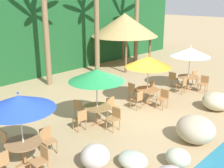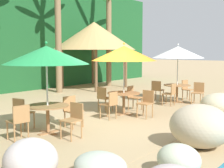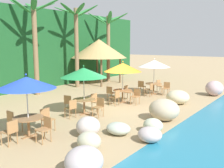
{
  "view_description": "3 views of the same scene",
  "coord_description": "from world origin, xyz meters",
  "px_view_note": "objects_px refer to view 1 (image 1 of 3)",
  "views": [
    {
      "loc": [
        -8.85,
        -7.24,
        4.92
      ],
      "look_at": [
        -0.72,
        0.56,
        1.37
      ],
      "focal_mm": 44.81,
      "sensor_mm": 36.0,
      "label": 1
    },
    {
      "loc": [
        -6.84,
        -5.88,
        2.14
      ],
      "look_at": [
        0.77,
        0.27,
        1.07
      ],
      "focal_mm": 48.91,
      "sensor_mm": 36.0,
      "label": 2
    },
    {
      "loc": [
        -10.65,
        -7.9,
        3.37
      ],
      "look_at": [
        -0.09,
        -0.08,
        1.3
      ],
      "focal_mm": 40.67,
      "sensor_mm": 36.0,
      "label": 3
    }
  ],
  "objects_px": {
    "chair_green_inland": "(80,108)",
    "palm_tree_third": "(96,7)",
    "chair_blue_right": "(42,159)",
    "palm_tree_second": "(44,9)",
    "dining_table_blue": "(24,146)",
    "chair_blue_inland": "(8,140)",
    "chair_orange_inland": "(133,90)",
    "dining_table_green": "(97,110)",
    "palm_tree_fourth": "(137,9)",
    "chair_green_right": "(115,117)",
    "chair_blue_left": "(0,163)",
    "dining_table_orange": "(147,92)",
    "chair_green_left": "(81,118)",
    "chair_orange_seaward": "(154,89)",
    "palapa_hut": "(125,25)",
    "umbrella_orange": "(148,62)",
    "chair_white_inland": "(173,78)",
    "umbrella_blue": "(19,102)",
    "chair_orange_left": "(138,99)",
    "chair_blue_seaward": "(47,139)",
    "umbrella_white": "(190,52)",
    "chair_white_right": "(204,83)",
    "chair_white_left": "(183,84)",
    "chair_orange_right": "(163,97)",
    "umbrella_green": "(97,75)",
    "dining_table_white": "(188,79)",
    "chair_white_seaward": "(196,77)"
  },
  "relations": [
    {
      "from": "chair_green_inland",
      "to": "palm_tree_third",
      "type": "bearing_deg",
      "value": 41.15
    },
    {
      "from": "chair_blue_right",
      "to": "palm_tree_second",
      "type": "height_order",
      "value": "palm_tree_second"
    },
    {
      "from": "dining_table_blue",
      "to": "palm_tree_third",
      "type": "distance_m",
      "value": 11.49
    },
    {
      "from": "chair_blue_inland",
      "to": "chair_orange_inland",
      "type": "bearing_deg",
      "value": 2.98
    },
    {
      "from": "dining_table_green",
      "to": "palm_tree_third",
      "type": "relative_size",
      "value": 0.17
    },
    {
      "from": "palm_tree_fourth",
      "to": "chair_green_right",
      "type": "bearing_deg",
      "value": -144.88
    },
    {
      "from": "chair_blue_left",
      "to": "dining_table_orange",
      "type": "xyz_separation_m",
      "value": [
        7.45,
        0.54,
        0.1
      ]
    },
    {
      "from": "chair_green_left",
      "to": "chair_orange_seaward",
      "type": "distance_m",
      "value": 4.83
    },
    {
      "from": "chair_orange_seaward",
      "to": "chair_orange_inland",
      "type": "xyz_separation_m",
      "value": [
        -0.87,
        0.65,
        0.0
      ]
    },
    {
      "from": "palm_tree_second",
      "to": "palapa_hut",
      "type": "height_order",
      "value": "palm_tree_second"
    },
    {
      "from": "chair_green_left",
      "to": "umbrella_orange",
      "type": "xyz_separation_m",
      "value": [
        4.0,
        -0.12,
        1.54
      ]
    },
    {
      "from": "chair_blue_inland",
      "to": "chair_blue_left",
      "type": "bearing_deg",
      "value": -125.68
    },
    {
      "from": "chair_blue_inland",
      "to": "chair_white_inland",
      "type": "xyz_separation_m",
      "value": [
        9.81,
        0.03,
        0.0
      ]
    },
    {
      "from": "umbrella_orange",
      "to": "palapa_hut",
      "type": "distance_m",
      "value": 7.68
    },
    {
      "from": "dining_table_blue",
      "to": "umbrella_orange",
      "type": "height_order",
      "value": "umbrella_orange"
    },
    {
      "from": "umbrella_blue",
      "to": "dining_table_orange",
      "type": "xyz_separation_m",
      "value": [
        6.62,
        0.34,
        -1.4
      ]
    },
    {
      "from": "palm_tree_fourth",
      "to": "dining_table_blue",
      "type": "bearing_deg",
      "value": -154.46
    },
    {
      "from": "chair_orange_left",
      "to": "umbrella_blue",
      "type": "bearing_deg",
      "value": -177.71
    },
    {
      "from": "chair_blue_seaward",
      "to": "umbrella_white",
      "type": "relative_size",
      "value": 0.36
    },
    {
      "from": "chair_green_right",
      "to": "palm_tree_third",
      "type": "bearing_deg",
      "value": 51.12
    },
    {
      "from": "chair_white_right",
      "to": "chair_blue_right",
      "type": "bearing_deg",
      "value": -179.59
    },
    {
      "from": "chair_blue_left",
      "to": "dining_table_green",
      "type": "relative_size",
      "value": 0.79
    },
    {
      "from": "dining_table_green",
      "to": "chair_white_inland",
      "type": "relative_size",
      "value": 1.26
    },
    {
      "from": "chair_white_left",
      "to": "palm_tree_second",
      "type": "distance_m",
      "value": 8.4
    },
    {
      "from": "chair_blue_seaward",
      "to": "chair_orange_right",
      "type": "distance_m",
      "value": 5.87
    },
    {
      "from": "chair_white_inland",
      "to": "palm_tree_third",
      "type": "distance_m",
      "value": 6.59
    },
    {
      "from": "umbrella_green",
      "to": "dining_table_white",
      "type": "relative_size",
      "value": 2.16
    },
    {
      "from": "chair_orange_seaward",
      "to": "palapa_hut",
      "type": "height_order",
      "value": "palapa_hut"
    },
    {
      "from": "chair_blue_seaward",
      "to": "umbrella_orange",
      "type": "distance_m",
      "value": 5.97
    },
    {
      "from": "chair_white_left",
      "to": "palapa_hut",
      "type": "relative_size",
      "value": 0.18
    },
    {
      "from": "chair_green_left",
      "to": "chair_orange_right",
      "type": "xyz_separation_m",
      "value": [
        4.08,
        -0.97,
        0.0
      ]
    },
    {
      "from": "chair_white_inland",
      "to": "chair_white_right",
      "type": "height_order",
      "value": "same"
    },
    {
      "from": "dining_table_blue",
      "to": "chair_white_seaward",
      "type": "xyz_separation_m",
      "value": [
        10.78,
        0.02,
        -0.1
      ]
    },
    {
      "from": "chair_orange_right",
      "to": "chair_white_seaward",
      "type": "bearing_deg",
      "value": 7.31
    },
    {
      "from": "dining_table_blue",
      "to": "chair_orange_seaward",
      "type": "distance_m",
      "value": 7.47
    },
    {
      "from": "umbrella_blue",
      "to": "chair_orange_left",
      "type": "relative_size",
      "value": 2.69
    },
    {
      "from": "chair_orange_right",
      "to": "umbrella_white",
      "type": "bearing_deg",
      "value": 9.82
    },
    {
      "from": "chair_orange_right",
      "to": "chair_white_right",
      "type": "relative_size",
      "value": 1.0
    },
    {
      "from": "chair_blue_seaward",
      "to": "chair_white_seaward",
      "type": "relative_size",
      "value": 1.0
    },
    {
      "from": "dining_table_blue",
      "to": "chair_orange_inland",
      "type": "relative_size",
      "value": 1.26
    },
    {
      "from": "dining_table_green",
      "to": "chair_white_inland",
      "type": "height_order",
      "value": "chair_white_inland"
    },
    {
      "from": "palm_tree_fourth",
      "to": "chair_blue_left",
      "type": "bearing_deg",
      "value": -155.16
    },
    {
      "from": "dining_table_white",
      "to": "chair_blue_seaward",
      "type": "bearing_deg",
      "value": -179.87
    },
    {
      "from": "dining_table_green",
      "to": "palm_tree_fourth",
      "type": "relative_size",
      "value": 0.18
    },
    {
      "from": "chair_blue_inland",
      "to": "chair_orange_left",
      "type": "relative_size",
      "value": 1.0
    },
    {
      "from": "chair_green_right",
      "to": "chair_white_inland",
      "type": "height_order",
      "value": "same"
    },
    {
      "from": "dining_table_orange",
      "to": "palm_tree_third",
      "type": "relative_size",
      "value": 0.17
    },
    {
      "from": "chair_orange_right",
      "to": "palm_tree_second",
      "type": "distance_m",
      "value": 7.92
    },
    {
      "from": "umbrella_blue",
      "to": "umbrella_orange",
      "type": "relative_size",
      "value": 0.97
    },
    {
      "from": "chair_green_right",
      "to": "chair_white_left",
      "type": "relative_size",
      "value": 1.0
    }
  ]
}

